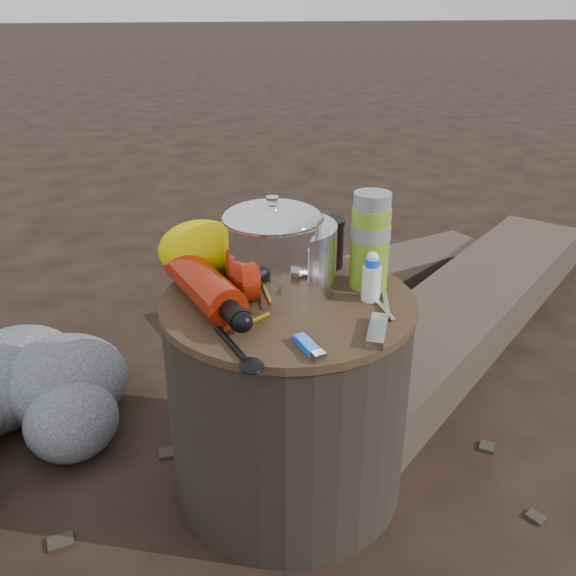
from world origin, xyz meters
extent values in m
plane|color=black|center=(0.00, 0.00, 0.00)|extent=(60.00, 60.00, 0.00)
cylinder|color=black|center=(0.00, 0.00, 0.23)|extent=(0.50, 0.50, 0.46)
cube|color=#44372C|center=(0.65, 0.54, 0.07)|extent=(1.49, 1.42, 0.15)
cube|color=#44372C|center=(0.41, 0.93, 0.05)|extent=(1.21, 0.62, 0.10)
cylinder|color=silver|center=(0.00, 0.06, 0.52)|extent=(0.22, 0.22, 0.13)
cylinder|color=white|center=(-0.02, 0.03, 0.55)|extent=(0.19, 0.19, 0.19)
cylinder|color=#82A827|center=(0.17, 0.03, 0.55)|extent=(0.08, 0.08, 0.19)
cylinder|color=black|center=(0.11, 0.15, 0.51)|extent=(0.07, 0.07, 0.10)
ellipsoid|color=#EBC400|center=(-0.16, 0.14, 0.52)|extent=(0.18, 0.14, 0.12)
cube|color=#0E0F53|center=(-0.03, 0.16, 0.52)|extent=(0.10, 0.04, 0.12)
cube|color=blue|center=(0.00, -0.19, 0.46)|extent=(0.04, 0.08, 0.01)
cube|color=#ACACB1|center=(0.13, -0.17, 0.46)|extent=(0.07, 0.11, 0.02)
cylinder|color=white|center=(0.16, -0.03, 0.50)|extent=(0.04, 0.04, 0.09)
camera|label=1|loc=(-0.19, -1.07, 0.99)|focal=38.78mm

